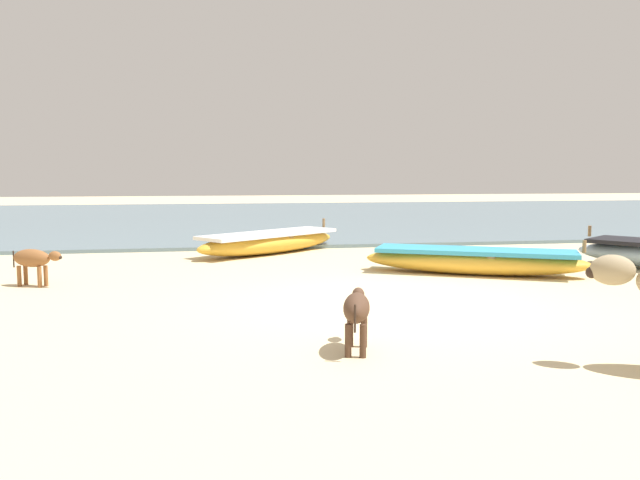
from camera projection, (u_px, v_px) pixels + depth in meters
ground at (394, 304)px, 8.18m from camera, size 80.00×80.00×0.00m
sea_water at (270, 217)px, 23.93m from camera, size 60.00×20.00×0.08m
fishing_boat_1 at (269, 242)px, 13.30m from camera, size 3.47×2.94×0.64m
fishing_boat_2 at (475, 260)px, 10.56m from camera, size 3.65×2.41×0.62m
calf_near_brown at (34, 260)px, 9.40m from camera, size 0.81×0.52×0.56m
calf_far_dark at (357, 309)px, 5.97m from camera, size 0.40×0.84×0.56m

